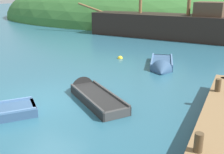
% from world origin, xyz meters
% --- Properties ---
extents(ground_plane, '(120.00, 120.00, 0.00)m').
position_xyz_m(ground_plane, '(0.00, 0.00, 0.00)').
color(ground_plane, '#285B70').
extents(shore_hill, '(40.76, 24.47, 12.95)m').
position_xyz_m(shore_hill, '(-8.27, 29.04, 0.00)').
color(shore_hill, '#387033').
rests_on(shore_hill, ground).
extents(sailing_ship, '(15.99, 4.09, 13.14)m').
position_xyz_m(sailing_ship, '(0.24, 16.21, 0.81)').
color(sailing_ship, black).
rests_on(sailing_ship, ground).
extents(rowboat_near_dock, '(3.67, 3.08, 1.01)m').
position_xyz_m(rowboat_near_dock, '(1.42, 0.97, 0.10)').
color(rowboat_near_dock, black).
rests_on(rowboat_near_dock, ground).
extents(rowboat_portside, '(1.98, 3.56, 1.11)m').
position_xyz_m(rowboat_portside, '(2.72, 6.32, 0.10)').
color(rowboat_portside, '#335175').
rests_on(rowboat_portside, ground).
extents(buoy_yellow, '(0.33, 0.33, 0.33)m').
position_xyz_m(buoy_yellow, '(-0.18, 7.28, 0.00)').
color(buoy_yellow, yellow).
rests_on(buoy_yellow, ground).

